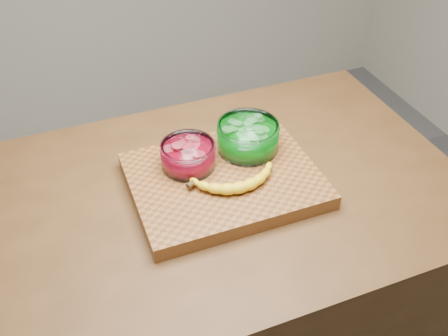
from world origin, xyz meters
name	(u,v)px	position (x,y,z in m)	size (l,w,h in m)	color
counter	(224,295)	(0.00, 0.00, 0.45)	(1.20, 0.80, 0.90)	#4B2F16
cutting_board	(224,180)	(0.00, 0.00, 0.92)	(0.45, 0.35, 0.04)	brown
bowl_red	(188,155)	(-0.07, 0.06, 0.97)	(0.13, 0.13, 0.06)	white
bowl_green	(248,137)	(0.09, 0.07, 0.98)	(0.16, 0.16, 0.07)	white
banana	(236,180)	(0.01, -0.05, 0.96)	(0.24, 0.11, 0.03)	yellow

